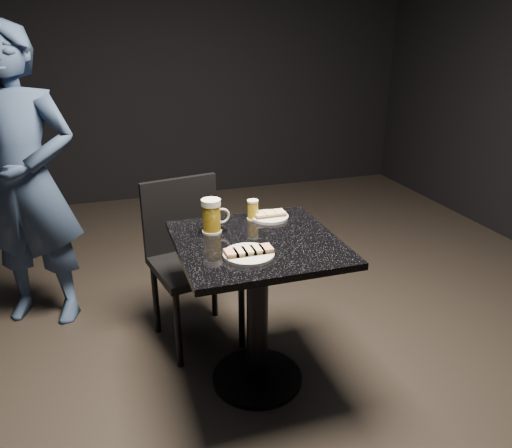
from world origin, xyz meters
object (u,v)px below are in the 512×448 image
object	(u,v)px
patron	(26,182)
beer_mug	(212,216)
beer_tumbler	(253,210)
chair	(190,252)
plate_large	(249,254)
table	(257,289)
plate_small	(270,217)

from	to	relation	value
patron	beer_mug	world-z (taller)	patron
beer_tumbler	chair	size ratio (longest dim) A/B	0.11
plate_large	beer_mug	bearing A→B (deg)	105.86
beer_mug	chair	world-z (taller)	beer_mug
plate_large	table	xyz separation A→B (m)	(0.08, 0.14, -0.25)
chair	beer_mug	bearing A→B (deg)	-82.18
plate_small	table	bearing A→B (deg)	-120.61
plate_large	chair	world-z (taller)	chair
plate_large	table	world-z (taller)	plate_large
table	chair	distance (m)	0.55
patron	beer_tumbler	bearing A→B (deg)	-12.38
patron	chair	xyz separation A→B (m)	(0.80, -0.46, -0.33)
beer_mug	beer_tumbler	world-z (taller)	beer_mug
plate_large	beer_mug	distance (m)	0.31
plate_small	beer_mug	world-z (taller)	beer_mug
plate_large	beer_tumbler	size ratio (longest dim) A/B	2.16
beer_tumbler	chair	bearing A→B (deg)	137.29
table	beer_tumbler	bearing A→B (deg)	76.82
plate_large	beer_mug	size ratio (longest dim) A/B	1.34
beer_tumbler	chair	world-z (taller)	chair
beer_tumbler	chair	xyz separation A→B (m)	(-0.27, 0.25, -0.30)
plate_small	chair	distance (m)	0.51
plate_large	chair	bearing A→B (deg)	101.52
plate_large	chair	xyz separation A→B (m)	(-0.13, 0.64, -0.26)
patron	beer_tumbler	xyz separation A→B (m)	(1.07, -0.71, -0.03)
plate_small	table	world-z (taller)	plate_small
plate_large	plate_small	xyz separation A→B (m)	(0.22, 0.38, 0.00)
patron	beer_tumbler	distance (m)	1.29
plate_large	table	size ratio (longest dim) A/B	0.28
beer_mug	patron	bearing A→B (deg)	136.25
plate_large	beer_tumbler	world-z (taller)	beer_tumbler
table	beer_tumbler	xyz separation A→B (m)	(0.06, 0.25, 0.29)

